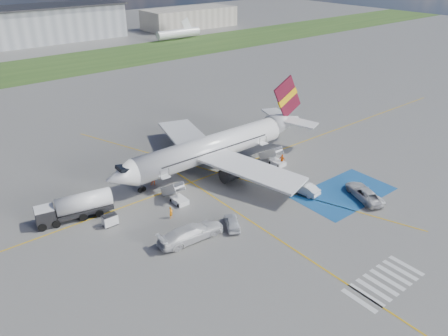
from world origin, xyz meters
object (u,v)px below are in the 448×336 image
(airliner, at_px, (218,146))
(belt_loader, at_px, (277,125))
(car_silver_a, at_px, (232,222))
(van_white_a, at_px, (364,191))
(fuel_tanker, at_px, (75,209))
(van_white_b, at_px, (191,231))
(car_silver_b, at_px, (303,188))
(gpu_cart, at_px, (110,220))

(airliner, height_order, belt_loader, airliner)
(airliner, height_order, car_silver_a, airliner)
(van_white_a, bearing_deg, belt_loader, -87.64)
(fuel_tanker, bearing_deg, van_white_b, -44.71)
(fuel_tanker, bearing_deg, car_silver_b, -15.73)
(fuel_tanker, height_order, van_white_b, fuel_tanker)
(car_silver_b, relative_size, van_white_a, 0.89)
(car_silver_a, height_order, van_white_b, van_white_b)
(van_white_b, bearing_deg, fuel_tanker, 38.13)
(airliner, distance_m, car_silver_b, 15.11)
(fuel_tanker, relative_size, car_silver_b, 2.02)
(airliner, relative_size, belt_loader, 6.90)
(gpu_cart, xyz_separation_m, car_silver_a, (11.50, -9.72, 0.02))
(belt_loader, height_order, car_silver_a, belt_loader)
(car_silver_a, bearing_deg, car_silver_b, -149.01)
(fuel_tanker, relative_size, gpu_cart, 5.32)
(airliner, xyz_separation_m, car_silver_b, (3.95, -14.35, -2.61))
(gpu_cart, distance_m, van_white_b, 10.66)
(airliner, height_order, car_silver_b, airliner)
(car_silver_a, bearing_deg, fuel_tanker, -14.71)
(van_white_a, bearing_deg, car_silver_b, -25.59)
(airliner, xyz_separation_m, van_white_a, (9.46, -20.45, -2.39))
(gpu_cart, relative_size, car_silver_a, 0.44)
(fuel_tanker, bearing_deg, car_silver_a, -33.61)
(airliner, relative_size, car_silver_b, 7.74)
(gpu_cart, xyz_separation_m, belt_loader, (39.66, 10.73, -0.29))
(airliner, bearing_deg, belt_loader, 17.16)
(gpu_cart, bearing_deg, car_silver_b, -20.66)
(belt_loader, xyz_separation_m, car_silver_b, (-15.08, -20.22, 0.40))
(car_silver_b, distance_m, van_white_a, 8.23)
(airliner, xyz_separation_m, gpu_cart, (-20.63, -4.85, -2.72))
(gpu_cart, relative_size, van_white_a, 0.34)
(fuel_tanker, relative_size, van_white_b, 1.54)
(airliner, bearing_deg, van_white_b, -136.91)
(car_silver_b, distance_m, van_white_b, 18.44)
(fuel_tanker, height_order, van_white_a, fuel_tanker)
(van_white_a, bearing_deg, van_white_b, 6.20)
(fuel_tanker, distance_m, gpu_cart, 5.06)
(airliner, distance_m, van_white_a, 22.66)
(airliner, relative_size, van_white_b, 5.88)
(belt_loader, xyz_separation_m, car_silver_a, (-28.16, -20.45, 0.31))
(gpu_cart, bearing_deg, airliner, 13.70)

